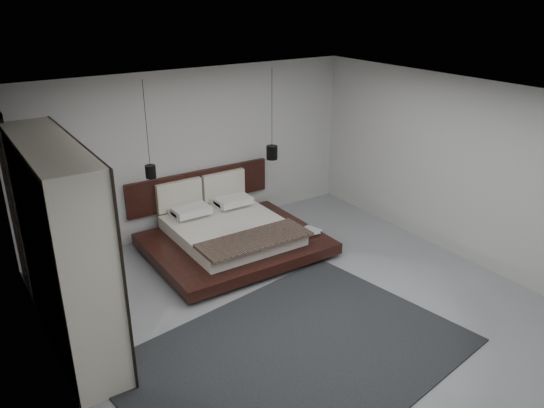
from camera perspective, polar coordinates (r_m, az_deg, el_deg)
floor at (r=7.38m, az=2.55°, el=-10.56°), size 6.00×6.00×0.00m
ceiling at (r=6.32m, az=2.99°, el=11.31°), size 6.00×6.00×0.00m
wall_back at (r=9.17m, az=-8.37°, el=5.58°), size 6.00×0.00×6.00m
wall_front at (r=4.93m, az=24.18°, el=-11.77°), size 6.00×0.00×6.00m
wall_left at (r=5.67m, az=-22.80°, el=-6.91°), size 0.00×6.00×6.00m
wall_right at (r=8.74m, az=18.92°, el=3.74°), size 0.00×6.00×6.00m
lattice_screen at (r=7.95m, az=-26.03°, el=0.07°), size 0.05×0.90×2.60m
bed at (r=8.68m, az=-4.56°, el=-3.15°), size 2.67×2.34×1.06m
book_lower at (r=8.75m, az=3.78°, el=-3.07°), size 0.30×0.36×0.03m
book_upper at (r=8.70m, az=3.80°, el=-3.02°), size 0.25×0.30×0.02m
pendant_left at (r=8.18m, az=-12.94°, el=3.47°), size 0.16×0.16×1.47m
pendant_right at (r=9.15m, az=-0.01°, el=5.59°), size 0.19×0.19×1.55m
wardrobe at (r=6.51m, az=-21.55°, el=-4.41°), size 0.60×2.54×2.49m
rug at (r=6.46m, az=2.53°, el=-15.88°), size 4.28×3.35×0.02m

